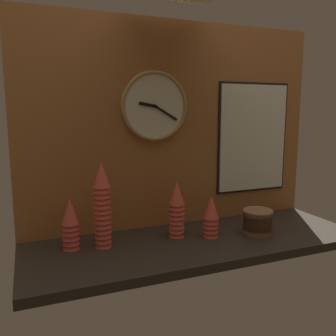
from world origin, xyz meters
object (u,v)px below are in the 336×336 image
Objects in this scene: bowl_stack_right at (257,221)px; cup_stack_center at (177,209)px; cup_stack_far_left at (71,224)px; cup_stack_center_right at (211,216)px; wall_clock at (155,106)px; menu_board at (253,138)px; cup_stack_left at (102,205)px.

cup_stack_center is at bearing 163.55° from bowl_stack_right.
cup_stack_far_left is 1.11× the size of cup_stack_center_right.
wall_clock reaches higher than menu_board.
cup_stack_left is 1.11× the size of wall_clock.
cup_stack_left is (0.14, -0.03, 0.08)m from cup_stack_far_left.
cup_stack_far_left is at bearing 170.77° from bowl_stack_right.
bowl_stack_right is at bearing -33.52° from wall_clock.
cup_stack_left reaches higher than cup_stack_center_right.
cup_stack_left is 0.52m from cup_stack_center_right.
bowl_stack_right is 0.76m from wall_clock.
cup_stack_center is at bearing -3.36° from cup_stack_far_left.
cup_stack_center_right is (0.64, -0.09, -0.01)m from cup_stack_far_left.
cup_stack_far_left reaches higher than bowl_stack_right.
cup_stack_far_left is 0.65m from cup_stack_center_right.
cup_stack_center_right is 0.17m from cup_stack_center.
cup_stack_center_right is at bearing -7.82° from cup_stack_far_left.
menu_board reaches higher than cup_stack_center_right.
cup_stack_left is 0.63× the size of menu_board.
menu_board is at bearing 11.28° from cup_stack_left.
cup_stack_center_right is at bearing -21.39° from cup_stack_center.
cup_stack_left is 1.42× the size of cup_stack_center.
cup_stack_center reaches higher than bowl_stack_right.
cup_stack_far_left is 1.10m from menu_board.
wall_clock is 0.56× the size of menu_board.
cup_stack_center_right is 0.24m from bowl_stack_right.
bowl_stack_right is 0.24× the size of menu_board.
cup_stack_left is at bearing 173.26° from cup_stack_center_right.
wall_clock is at bearing 130.62° from cup_stack_center_right.
wall_clock is (0.44, 0.14, 0.51)m from cup_stack_far_left.
cup_stack_far_left is at bearing 176.64° from cup_stack_center.
menu_board is (0.40, 0.24, 0.35)m from cup_stack_center_right.
cup_stack_center_right is 0.33× the size of menu_board.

